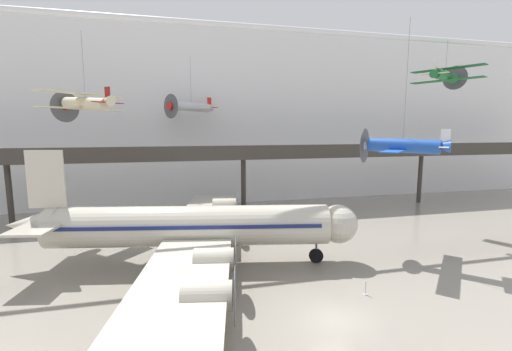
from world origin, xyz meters
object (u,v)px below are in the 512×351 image
at_px(suspended_plane_blue_trainer, 403,146).
at_px(stanchion_barrier, 365,291).
at_px(suspended_plane_green_biplane, 445,76).
at_px(suspended_plane_cream_biplane, 86,103).
at_px(suspended_plane_silver_racer, 191,107).
at_px(airliner_silver_main, 189,227).

height_order(suspended_plane_blue_trainer, stanchion_barrier, suspended_plane_blue_trainer).
distance_m(suspended_plane_blue_trainer, stanchion_barrier, 14.37).
height_order(suspended_plane_green_biplane, suspended_plane_cream_biplane, suspended_plane_green_biplane).
distance_m(suspended_plane_green_biplane, suspended_plane_silver_racer, 33.36).
bearing_deg(stanchion_barrier, suspended_plane_blue_trainer, 41.40).
height_order(airliner_silver_main, suspended_plane_cream_biplane, suspended_plane_cream_biplane).
bearing_deg(suspended_plane_blue_trainer, airliner_silver_main, 38.97).
bearing_deg(suspended_plane_green_biplane, suspended_plane_blue_trainer, -173.45).
distance_m(suspended_plane_cream_biplane, stanchion_barrier, 33.02).
bearing_deg(airliner_silver_main, suspended_plane_cream_biplane, 145.87).
height_order(suspended_plane_green_biplane, suspended_plane_blue_trainer, suspended_plane_green_biplane).
xyz_separation_m(suspended_plane_silver_racer, stanchion_barrier, (10.90, -30.10, -15.19)).
xyz_separation_m(suspended_plane_blue_trainer, stanchion_barrier, (-7.43, -6.55, -10.42)).
distance_m(suspended_plane_silver_racer, stanchion_barrier, 35.44).
bearing_deg(suspended_plane_green_biplane, airliner_silver_main, 161.45).
relative_size(suspended_plane_green_biplane, suspended_plane_silver_racer, 0.89).
height_order(airliner_silver_main, suspended_plane_silver_racer, suspended_plane_silver_racer).
bearing_deg(suspended_plane_silver_racer, stanchion_barrier, 75.64).
height_order(suspended_plane_silver_racer, suspended_plane_blue_trainer, suspended_plane_silver_racer).
bearing_deg(stanchion_barrier, suspended_plane_green_biplane, 37.20).
xyz_separation_m(suspended_plane_silver_racer, suspended_plane_blue_trainer, (18.33, -23.56, -4.78)).
height_order(airliner_silver_main, suspended_plane_green_biplane, suspended_plane_green_biplane).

